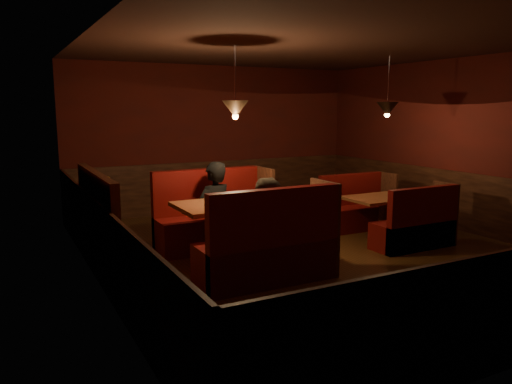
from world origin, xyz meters
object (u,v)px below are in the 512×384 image
main_table (237,216)px  second_table (383,207)px  main_bench_far (213,223)px  main_bench_near (271,253)px  diner_a (214,195)px  diner_b (270,213)px  second_bench_far (356,211)px  second_bench_near (417,229)px

main_table → second_table: main_table is taller
main_bench_far → main_bench_near: size_ratio=1.00×
main_table → diner_a: (-0.05, 0.67, 0.19)m
main_bench_near → diner_b: 0.50m
diner_b → second_table: bearing=-7.7°
main_bench_near → diner_a: bearing=92.3°
second_bench_far → diner_a: size_ratio=0.79×
main_table → diner_b: 0.67m
main_bench_near → second_table: bearing=21.0°
main_table → second_table: bearing=2.7°
main_bench_near → second_table: 2.82m
main_bench_far → diner_a: diner_a is taller
second_table → second_bench_near: size_ratio=0.90×
diner_a → main_table: bearing=77.1°
second_bench_near → diner_b: bearing=-178.9°
main_table → second_table: 2.65m
second_table → second_bench_near: (0.03, -0.71, -0.20)m
diner_a → second_bench_near: bearing=138.3°
diner_b → main_bench_far: bearing=70.1°
main_bench_far → second_bench_near: 3.04m
main_bench_far → second_bench_far: size_ratio=1.30×
main_table → main_bench_near: (0.02, -0.89, -0.27)m
main_bench_far → second_bench_near: bearing=-29.0°
main_bench_near → second_table: (2.63, 1.01, 0.13)m
second_table → diner_b: 2.63m
second_bench_far → diner_b: (-2.53, -1.48, 0.49)m
diner_b → diner_a: bearing=73.6°
main_table → main_bench_near: size_ratio=0.91×
main_bench_near → diner_a: (-0.06, 1.56, 0.46)m
diner_a → second_bench_far: bearing=166.7°
main_table → second_bench_far: bearing=17.4°
second_table → diner_a: bearing=168.5°
second_table → second_bench_near: bearing=-87.8°
main_bench_far → diner_b: diner_b is taller
second_table → diner_b: (-2.50, -0.76, 0.29)m
main_bench_near → diner_a: diner_a is taller
second_bench_far → second_bench_near: (0.00, -1.43, 0.00)m
second_table → second_bench_near: 0.74m
main_bench_near → second_bench_near: bearing=6.4°
main_table → diner_a: 0.70m
second_bench_near → diner_a: diner_a is taller
second_table → diner_a: size_ratio=0.72×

